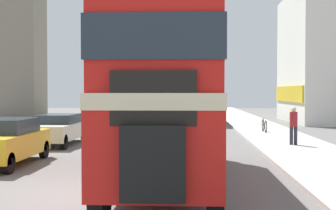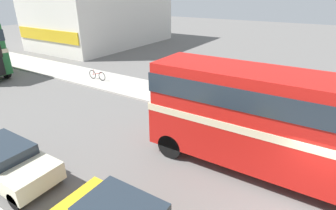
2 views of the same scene
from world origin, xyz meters
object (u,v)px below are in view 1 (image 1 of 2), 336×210
Objects in this scene: double_decker_bus at (168,90)px; car_parked_far at (57,129)px; pedestrian_walking at (294,123)px; car_parked_mid at (5,141)px; bicycle_on_pavement at (264,126)px; bus_distant at (188,90)px.

double_decker_bus is 10.35m from car_parked_far.
car_parked_far is 10.60m from pedestrian_walking.
pedestrian_walking reaches higher than car_parked_far.
pedestrian_walking is (10.59, 5.35, 0.27)m from car_parked_mid.
car_parked_far is at bearing 176.46° from pedestrian_walking.
pedestrian_walking is at bearing 57.50° from double_decker_bus.
car_parked_far is 2.77× the size of pedestrian_walking.
car_parked_mid is 2.57× the size of pedestrian_walking.
car_parked_far is at bearing 122.68° from double_decker_bus.
pedestrian_walking reaches higher than bicycle_on_pavement.
pedestrian_walking is 0.94× the size of bicycle_on_pavement.
bus_distant is 2.32× the size of car_parked_mid.
double_decker_bus is 2.19× the size of car_parked_far.
bus_distant is at bearing 75.54° from car_parked_mid.
bus_distant is at bearing 89.25° from double_decker_bus.
double_decker_bus is 1.02× the size of bus_distant.
car_parked_far is (-5.51, 8.59, -1.73)m from double_decker_bus.
bicycle_on_pavement is at bearing 71.55° from double_decker_bus.
bicycle_on_pavement is at bearing 48.82° from car_parked_mid.
bus_distant is 23.53m from car_parked_mid.
pedestrian_walking is (10.57, -0.65, 0.32)m from car_parked_far.
car_parked_mid is (-5.86, -22.72, -1.83)m from bus_distant.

